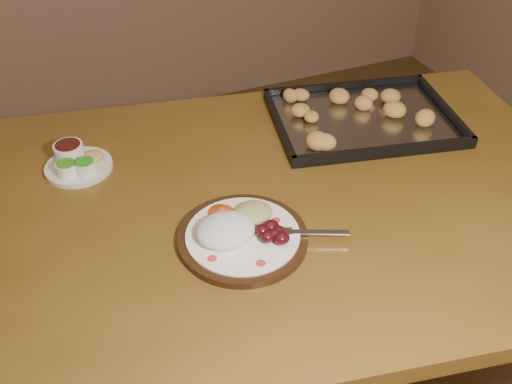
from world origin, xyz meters
name	(u,v)px	position (x,y,z in m)	size (l,w,h in m)	color
dining_table	(247,235)	(0.22, 0.26, 0.65)	(1.64, 1.16, 0.75)	brown
dinner_plate	(240,232)	(0.17, 0.16, 0.77)	(0.31, 0.25, 0.06)	black
condiment_saucer	(76,162)	(-0.08, 0.51, 0.77)	(0.15, 0.15, 0.05)	beige
baking_tray	(363,117)	(0.61, 0.44, 0.76)	(0.50, 0.41, 0.05)	black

